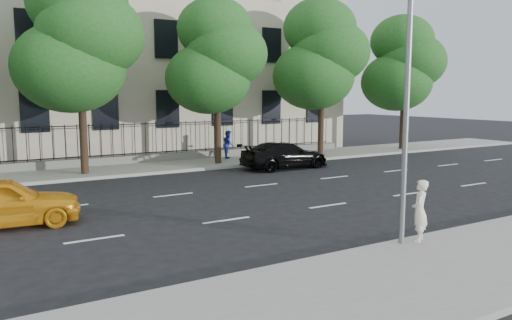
{
  "coord_description": "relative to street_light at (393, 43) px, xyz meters",
  "views": [
    {
      "loc": [
        -6.89,
        -10.95,
        3.91
      ],
      "look_at": [
        1.36,
        3.0,
        1.74
      ],
      "focal_mm": 35.0,
      "sensor_mm": 36.0,
      "label": 1
    }
  ],
  "objects": [
    {
      "name": "lane_markings",
      "position": [
        -2.5,
        6.52,
        -5.14
      ],
      "size": [
        49.6,
        4.62,
        0.01
      ],
      "primitive_type": null,
      "color": "silver",
      "rests_on": "ground"
    },
    {
      "name": "ground",
      "position": [
        -2.5,
        1.77,
        -5.15
      ],
      "size": [
        120.0,
        120.0,
        0.0
      ],
      "primitive_type": "plane",
      "color": "black",
      "rests_on": "ground"
    },
    {
      "name": "pedestrian_far",
      "position": [
        3.93,
        16.49,
        -4.19
      ],
      "size": [
        0.89,
        0.97,
        1.62
      ],
      "primitive_type": "imported",
      "rotation": [
        0.0,
        0.0,
        1.15
      ],
      "color": "navy",
      "rests_on": "far_sidewalk"
    },
    {
      "name": "iron_fence",
      "position": [
        -2.5,
        17.47,
        -4.5
      ],
      "size": [
        30.0,
        0.5,
        2.2
      ],
      "color": "slate",
      "rests_on": "far_sidewalk"
    },
    {
      "name": "yellow_taxi",
      "position": [
        -8.55,
        6.89,
        -4.4
      ],
      "size": [
        4.54,
        2.15,
        1.5
      ],
      "primitive_type": "imported",
      "rotation": [
        0.0,
        0.0,
        1.48
      ],
      "color": "orange",
      "rests_on": "ground"
    },
    {
      "name": "woman_near",
      "position": [
        0.52,
        -0.63,
        -4.2
      ],
      "size": [
        0.69,
        0.64,
        1.59
      ],
      "primitive_type": "imported",
      "rotation": [
        0.0,
        0.0,
        3.75
      ],
      "color": "white",
      "rests_on": "near_sidewalk"
    },
    {
      "name": "tree_c",
      "position": [
        -4.46,
        15.13,
        1.26
      ],
      "size": [
        5.89,
        5.5,
        9.8
      ],
      "color": "#382619",
      "rests_on": "far_sidewalk"
    },
    {
      "name": "tree_d",
      "position": [
        2.54,
        15.13,
        0.69
      ],
      "size": [
        5.34,
        4.94,
        8.84
      ],
      "color": "#382619",
      "rests_on": "far_sidewalk"
    },
    {
      "name": "black_sedan",
      "position": [
        5.06,
        12.3,
        -4.45
      ],
      "size": [
        4.85,
        2.01,
        1.4
      ],
      "primitive_type": "imported",
      "rotation": [
        0.0,
        0.0,
        1.58
      ],
      "color": "black",
      "rests_on": "ground"
    },
    {
      "name": "tree_f",
      "position": [
        16.54,
        15.13,
        0.73
      ],
      "size": [
        5.52,
        5.12,
        9.01
      ],
      "color": "#382619",
      "rests_on": "far_sidewalk"
    },
    {
      "name": "far_sidewalk",
      "position": [
        -2.5,
        15.77,
        -5.07
      ],
      "size": [
        60.0,
        4.0,
        0.15
      ],
      "primitive_type": "cube",
      "color": "gray",
      "rests_on": "ground"
    },
    {
      "name": "street_light",
      "position": [
        0.0,
        0.0,
        0.0
      ],
      "size": [
        0.25,
        3.32,
        8.05
      ],
      "color": "slate",
      "rests_on": "near_sidewalk"
    },
    {
      "name": "near_sidewalk",
      "position": [
        -2.5,
        -2.23,
        -5.07
      ],
      "size": [
        60.0,
        4.0,
        0.15
      ],
      "primitive_type": "cube",
      "color": "gray",
      "rests_on": "ground"
    },
    {
      "name": "masonry_building",
      "position": [
        -2.5,
        24.72,
        3.87
      ],
      "size": [
        34.6,
        12.11,
        18.5
      ],
      "color": "beige",
      "rests_on": "ground"
    },
    {
      "name": "tree_e",
      "position": [
        9.54,
        15.13,
        1.05
      ],
      "size": [
        5.71,
        5.31,
        9.46
      ],
      "color": "#382619",
      "rests_on": "far_sidewalk"
    }
  ]
}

